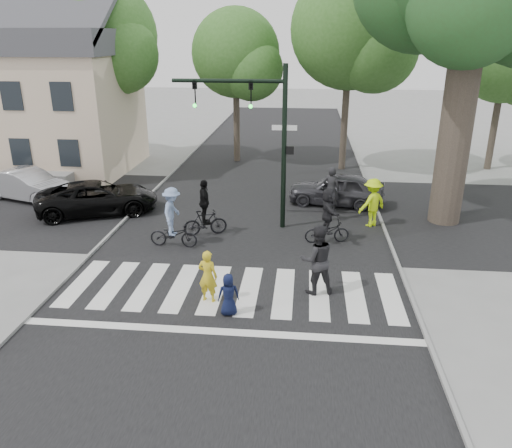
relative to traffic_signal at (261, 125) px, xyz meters
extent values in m
plane|color=gray|center=(-0.35, -6.20, -3.90)|extent=(120.00, 120.00, 0.00)
cube|color=black|center=(-0.35, -1.20, -3.90)|extent=(10.00, 70.00, 0.01)
cube|color=black|center=(-0.35, 1.80, -3.89)|extent=(70.00, 10.00, 0.01)
cube|color=gray|center=(-5.40, -1.20, -3.85)|extent=(0.10, 70.00, 0.10)
cube|color=gray|center=(4.70, -1.20, -3.85)|extent=(0.10, 70.00, 0.10)
cube|color=silver|center=(-4.85, -5.20, -3.89)|extent=(0.55, 3.00, 0.01)
cube|color=silver|center=(-3.85, -5.20, -3.89)|extent=(0.55, 3.00, 0.01)
cube|color=silver|center=(-2.85, -5.20, -3.89)|extent=(0.55, 3.00, 0.01)
cube|color=silver|center=(-1.85, -5.20, -3.89)|extent=(0.55, 3.00, 0.01)
cube|color=silver|center=(-0.85, -5.20, -3.89)|extent=(0.55, 3.00, 0.01)
cube|color=silver|center=(0.15, -5.20, -3.89)|extent=(0.55, 3.00, 0.01)
cube|color=silver|center=(1.15, -5.20, -3.89)|extent=(0.55, 3.00, 0.01)
cube|color=silver|center=(2.15, -5.20, -3.89)|extent=(0.55, 3.00, 0.01)
cube|color=silver|center=(3.15, -5.20, -3.89)|extent=(0.55, 3.00, 0.01)
cube|color=silver|center=(4.15, -5.20, -3.89)|extent=(0.55, 3.00, 0.01)
cube|color=silver|center=(-0.35, -7.40, -3.89)|extent=(10.00, 0.30, 0.01)
cylinder|color=black|center=(0.85, 0.00, -0.90)|extent=(0.18, 0.18, 6.00)
cylinder|color=black|center=(-1.15, 0.00, 1.50)|extent=(4.00, 0.14, 0.14)
imported|color=black|center=(-0.35, 0.00, 1.05)|extent=(0.16, 0.20, 1.00)
sphere|color=#19E533|center=(-0.35, -0.12, 0.65)|extent=(0.14, 0.14, 0.14)
imported|color=black|center=(-2.35, 0.00, 1.05)|extent=(0.16, 0.20, 1.00)
sphere|color=#19E533|center=(-2.35, -0.12, 0.65)|extent=(0.14, 0.14, 0.14)
cube|color=black|center=(1.07, 0.00, -0.90)|extent=(0.28, 0.18, 0.30)
cube|color=#FF660C|center=(1.18, 0.00, -0.90)|extent=(0.02, 0.14, 0.20)
cube|color=white|center=(0.85, 0.00, -0.10)|extent=(0.90, 0.04, 0.18)
cylinder|color=brown|center=(7.15, 1.30, -0.40)|extent=(1.20, 1.20, 7.00)
cylinder|color=brown|center=(7.45, 1.10, 2.60)|extent=(1.29, 1.74, 2.93)
sphere|color=#294D21|center=(6.65, -0.10, 3.90)|extent=(4.00, 4.00, 4.00)
cylinder|color=brown|center=(-14.35, 10.00, -0.93)|extent=(0.36, 0.36, 5.95)
sphere|color=#356822|center=(-14.35, 10.00, 2.47)|extent=(5.20, 5.20, 5.20)
sphere|color=#356822|center=(-13.31, 9.22, 1.62)|extent=(3.64, 3.64, 3.64)
cylinder|color=brown|center=(-9.35, 9.50, -0.68)|extent=(0.36, 0.36, 6.44)
sphere|color=#356822|center=(-9.35, 9.50, 3.00)|extent=(5.80, 5.80, 5.80)
sphere|color=#356822|center=(-8.19, 8.63, 2.08)|extent=(4.06, 4.06, 4.06)
cylinder|color=brown|center=(-2.35, 10.60, -1.10)|extent=(0.36, 0.36, 5.60)
sphere|color=#356822|center=(-2.35, 10.60, 2.10)|extent=(4.80, 4.80, 4.80)
sphere|color=#356822|center=(-1.39, 9.88, 1.30)|extent=(3.36, 3.36, 3.36)
cylinder|color=brown|center=(3.65, 9.30, -0.54)|extent=(0.36, 0.36, 6.72)
sphere|color=#356822|center=(3.65, 9.30, 3.30)|extent=(6.00, 6.00, 6.00)
sphere|color=#356822|center=(4.85, 8.40, 2.34)|extent=(4.20, 4.20, 4.20)
cylinder|color=brown|center=(11.65, 10.10, -1.17)|extent=(0.36, 0.36, 5.46)
sphere|color=#356822|center=(11.65, 10.10, 1.95)|extent=(4.60, 4.60, 4.60)
cube|color=beige|center=(-11.85, 7.80, -0.90)|extent=(8.00, 7.00, 6.00)
cube|color=#47474C|center=(-11.85, 7.80, 2.70)|extent=(8.40, 7.40, 1.20)
cube|color=#47474C|center=(-11.85, 5.95, 3.70)|extent=(8.40, 3.69, 2.44)
cube|color=#47474C|center=(-11.85, 9.65, 3.70)|extent=(8.40, 3.69, 2.44)
cube|color=black|center=(-11.85, 4.28, -2.20)|extent=(1.00, 0.06, 1.30)
cube|color=black|center=(-11.85, 4.28, 0.40)|extent=(1.00, 0.06, 1.30)
cube|color=black|center=(-9.45, 4.28, -2.20)|extent=(1.00, 0.06, 1.30)
cube|color=black|center=(-9.45, 4.28, 0.40)|extent=(1.00, 0.06, 1.30)
cube|color=gray|center=(-10.35, 4.00, -3.50)|extent=(2.00, 1.20, 0.80)
imported|color=gold|center=(-0.90, -5.88, -3.15)|extent=(0.61, 0.46, 1.50)
imported|color=black|center=(-0.24, -6.54, -3.32)|extent=(0.64, 0.49, 1.16)
imported|color=black|center=(2.04, -5.10, -2.88)|extent=(1.15, 1.00, 2.05)
imported|color=black|center=(-2.81, -2.25, -3.46)|extent=(1.70, 0.67, 0.88)
imported|color=#768CB6|center=(-2.81, -2.25, -2.62)|extent=(0.68, 1.12, 1.68)
imported|color=black|center=(-1.93, -1.07, -3.42)|extent=(1.66, 0.95, 0.96)
imported|color=black|center=(-1.93, -1.07, -2.64)|extent=(0.70, 1.05, 1.66)
imported|color=black|center=(2.48, -1.36, -3.49)|extent=(1.65, 0.84, 0.83)
imported|color=black|center=(2.48, -1.36, -2.69)|extent=(0.74, 1.53, 1.59)
imported|color=black|center=(-6.80, 0.87, -3.23)|extent=(5.28, 3.85, 1.33)
imported|color=#BBBBBF|center=(-10.60, 2.31, -3.21)|extent=(4.41, 2.67, 1.37)
imported|color=#343439|center=(3.01, 2.99, -3.21)|extent=(4.28, 2.25, 1.39)
imported|color=#CEFF10|center=(4.22, 0.49, -2.96)|extent=(1.38, 1.29, 1.87)
imported|color=black|center=(2.72, 1.98, -2.94)|extent=(0.77, 0.58, 1.92)
camera|label=1|loc=(1.62, -17.87, 2.97)|focal=35.00mm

